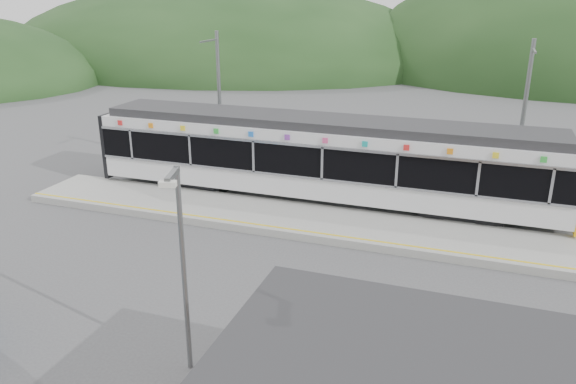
% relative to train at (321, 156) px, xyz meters
% --- Properties ---
extents(ground, '(120.00, 120.00, 0.00)m').
position_rel_train_xyz_m(ground, '(0.98, -6.00, -2.06)').
color(ground, '#4C4C4F').
rests_on(ground, ground).
extents(hills, '(146.00, 149.00, 26.00)m').
position_rel_train_xyz_m(hills, '(7.17, -0.71, -2.06)').
color(hills, '#1E3D19').
rests_on(hills, ground).
extents(platform, '(26.00, 3.20, 0.30)m').
position_rel_train_xyz_m(platform, '(0.98, -2.70, -1.91)').
color(platform, '#9E9E99').
rests_on(platform, ground).
extents(yellow_line, '(26.00, 0.10, 0.01)m').
position_rel_train_xyz_m(yellow_line, '(0.98, -4.00, -1.76)').
color(yellow_line, yellow).
rests_on(yellow_line, platform).
extents(train, '(20.44, 3.01, 3.74)m').
position_rel_train_xyz_m(train, '(0.00, 0.00, 0.00)').
color(train, black).
rests_on(train, ground).
extents(catenary_mast_west, '(0.18, 1.80, 7.00)m').
position_rel_train_xyz_m(catenary_mast_west, '(-6.02, 2.56, 1.58)').
color(catenary_mast_west, slate).
rests_on(catenary_mast_west, ground).
extents(catenary_mast_east, '(0.18, 1.80, 7.00)m').
position_rel_train_xyz_m(catenary_mast_east, '(7.98, 2.56, 1.58)').
color(catenary_mast_east, slate).
rests_on(catenary_mast_east, ground).
extents(lamp_post, '(0.39, 0.98, 5.22)m').
position_rel_train_xyz_m(lamp_post, '(0.23, -12.35, 1.07)').
color(lamp_post, slate).
rests_on(lamp_post, ground).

